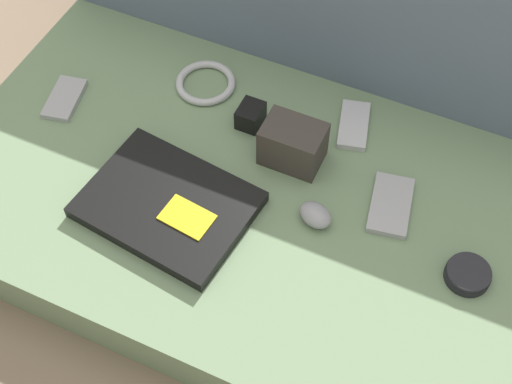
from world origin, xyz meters
TOP-DOWN VIEW (x-y plane):
  - ground_plane at (0.00, 0.00)m, footprint 8.00×8.00m
  - couch_seat at (0.00, 0.00)m, footprint 1.19×0.67m
  - couch_backrest at (0.00, 0.43)m, footprint 1.19×0.20m
  - laptop at (-0.13, -0.09)m, footprint 0.32×0.25m
  - computer_mouse at (0.12, 0.00)m, footprint 0.07×0.06m
  - speaker_puck at (0.39, 0.00)m, footprint 0.08×0.08m
  - phone_silver at (0.10, 0.23)m, footprint 0.08×0.13m
  - phone_black at (-0.45, 0.06)m, footprint 0.08×0.12m
  - phone_small at (0.23, 0.08)m, footprint 0.09×0.14m
  - camera_pouch at (0.02, 0.11)m, footprint 0.11×0.08m
  - charger_brick at (-0.09, 0.16)m, footprint 0.05×0.06m
  - cable_coil at (-0.21, 0.21)m, footprint 0.12×0.12m

SIDE VIEW (x-z plane):
  - ground_plane at x=0.00m, z-range 0.00..0.00m
  - couch_seat at x=0.00m, z-range 0.00..0.11m
  - phone_black at x=-0.45m, z-range 0.11..0.12m
  - phone_silver at x=0.10m, z-range 0.11..0.12m
  - phone_small at x=0.23m, z-range 0.11..0.12m
  - cable_coil at x=-0.21m, z-range 0.11..0.12m
  - speaker_puck at x=0.39m, z-range 0.11..0.13m
  - laptop at x=-0.13m, z-range 0.11..0.13m
  - computer_mouse at x=0.12m, z-range 0.11..0.14m
  - charger_brick at x=-0.09m, z-range 0.11..0.15m
  - camera_pouch at x=0.02m, z-range 0.11..0.19m
  - couch_backrest at x=0.00m, z-range 0.00..0.44m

